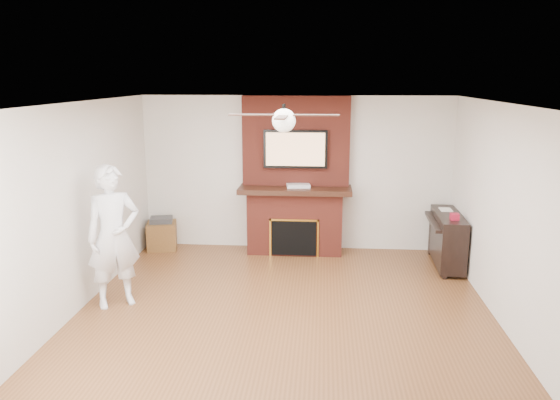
# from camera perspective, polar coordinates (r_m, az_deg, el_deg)

# --- Properties ---
(room_shell) EXTENTS (5.36, 5.86, 2.86)m
(room_shell) POSITION_cam_1_polar(r_m,az_deg,el_deg) (6.20, 0.39, -1.60)
(room_shell) COLOR brown
(room_shell) RESTS_ON ground
(fireplace) EXTENTS (1.78, 0.64, 2.50)m
(fireplace) POSITION_cam_1_polar(r_m,az_deg,el_deg) (8.74, 1.61, 0.92)
(fireplace) COLOR maroon
(fireplace) RESTS_ON ground
(tv) EXTENTS (1.00, 0.08, 0.60)m
(tv) POSITION_cam_1_polar(r_m,az_deg,el_deg) (8.58, 1.62, 5.34)
(tv) COLOR black
(tv) RESTS_ON fireplace
(ceiling_fan) EXTENTS (1.21, 1.21, 0.31)m
(ceiling_fan) POSITION_cam_1_polar(r_m,az_deg,el_deg) (6.03, 0.40, 8.41)
(ceiling_fan) COLOR black
(ceiling_fan) RESTS_ON room_shell
(person) EXTENTS (0.78, 0.72, 1.77)m
(person) POSITION_cam_1_polar(r_m,az_deg,el_deg) (6.97, -17.00, -3.66)
(person) COLOR silver
(person) RESTS_ON ground
(side_table) EXTENTS (0.55, 0.55, 0.54)m
(side_table) POSITION_cam_1_polar(r_m,az_deg,el_deg) (9.23, -12.24, -3.51)
(side_table) COLOR brown
(side_table) RESTS_ON ground
(piano) EXTENTS (0.51, 1.25, 0.90)m
(piano) POSITION_cam_1_polar(r_m,az_deg,el_deg) (8.54, 17.05, -3.83)
(piano) COLOR black
(piano) RESTS_ON ground
(cable_box) EXTENTS (0.39, 0.26, 0.05)m
(cable_box) POSITION_cam_1_polar(r_m,az_deg,el_deg) (8.62, 1.93, 1.50)
(cable_box) COLOR silver
(cable_box) RESTS_ON fireplace
(candle_orange) EXTENTS (0.07, 0.07, 0.10)m
(candle_orange) POSITION_cam_1_polar(r_m,az_deg,el_deg) (8.75, 0.66, -5.45)
(candle_orange) COLOR orange
(candle_orange) RESTS_ON ground
(candle_green) EXTENTS (0.07, 0.07, 0.09)m
(candle_green) POSITION_cam_1_polar(r_m,az_deg,el_deg) (8.79, 1.68, -5.42)
(candle_green) COLOR #4F7830
(candle_green) RESTS_ON ground
(candle_cream) EXTENTS (0.09, 0.09, 0.10)m
(candle_cream) POSITION_cam_1_polar(r_m,az_deg,el_deg) (8.78, 1.88, -5.40)
(candle_cream) COLOR #FFDECA
(candle_cream) RESTS_ON ground
(candle_blue) EXTENTS (0.06, 0.06, 0.09)m
(candle_blue) POSITION_cam_1_polar(r_m,az_deg,el_deg) (8.79, 2.46, -5.45)
(candle_blue) COLOR #2C6284
(candle_blue) RESTS_ON ground
(candle_cream_extra) EXTENTS (0.09, 0.09, 0.10)m
(candle_cream_extra) POSITION_cam_1_polar(r_m,az_deg,el_deg) (8.80, -0.22, -5.35)
(candle_cream_extra) COLOR #FFCAEC
(candle_cream_extra) RESTS_ON ground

